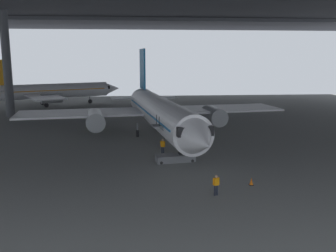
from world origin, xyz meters
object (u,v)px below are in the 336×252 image
(boarding_stairs, at_px, (175,154))
(crew_worker_by_stairs, at_px, (163,146))
(airplane_main, at_px, (159,112))
(airplane_distant, at_px, (52,91))
(crew_worker_near_nose, at_px, (216,184))
(traffic_cone_orange, at_px, (251,182))
(baggage_tug, at_px, (96,126))

(boarding_stairs, distance_m, crew_worker_by_stairs, 2.85)
(airplane_main, xyz_separation_m, airplane_distant, (-20.77, 35.20, -0.32))
(crew_worker_near_nose, bearing_deg, boarding_stairs, 102.59)
(airplane_main, xyz_separation_m, traffic_cone_orange, (6.27, -17.54, -3.16))
(crew_worker_by_stairs, xyz_separation_m, traffic_cone_orange, (6.42, -10.05, -0.69))
(airplane_main, bearing_deg, crew_worker_by_stairs, -91.13)
(crew_worker_by_stairs, bearing_deg, airplane_distant, 115.79)
(boarding_stairs, relative_size, baggage_tug, 2.03)
(boarding_stairs, bearing_deg, airplane_distant, 115.47)
(crew_worker_by_stairs, relative_size, airplane_distant, 0.06)
(traffic_cone_orange, bearing_deg, crew_worker_near_nose, -149.22)
(crew_worker_by_stairs, bearing_deg, crew_worker_near_nose, -75.67)
(crew_worker_by_stairs, xyz_separation_m, airplane_distant, (-20.62, 42.69, 2.15))
(crew_worker_near_nose, xyz_separation_m, traffic_cone_orange, (3.35, 1.99, -0.61))
(boarding_stairs, xyz_separation_m, baggage_tug, (-9.54, 17.70, -0.21))
(boarding_stairs, bearing_deg, airplane_main, 94.70)
(airplane_main, height_order, crew_worker_by_stairs, airplane_main)
(airplane_main, distance_m, crew_worker_near_nose, 19.92)
(airplane_main, xyz_separation_m, baggage_tug, (-8.71, 7.54, -2.93))
(boarding_stairs, height_order, airplane_distant, airplane_distant)
(airplane_main, bearing_deg, baggage_tug, 139.10)
(traffic_cone_orange, bearing_deg, baggage_tug, 120.85)
(airplane_main, relative_size, crew_worker_by_stairs, 21.42)
(baggage_tug, bearing_deg, boarding_stairs, -61.67)
(airplane_distant, relative_size, traffic_cone_orange, 47.95)
(boarding_stairs, xyz_separation_m, traffic_cone_orange, (5.44, -7.38, -0.44))
(boarding_stairs, distance_m, baggage_tug, 20.11)
(crew_worker_by_stairs, bearing_deg, traffic_cone_orange, -57.42)
(traffic_cone_orange, xyz_separation_m, baggage_tug, (-14.98, 25.08, 0.23))
(crew_worker_near_nose, distance_m, crew_worker_by_stairs, 12.43)
(crew_worker_by_stairs, height_order, baggage_tug, crew_worker_by_stairs)
(crew_worker_by_stairs, height_order, airplane_distant, airplane_distant)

